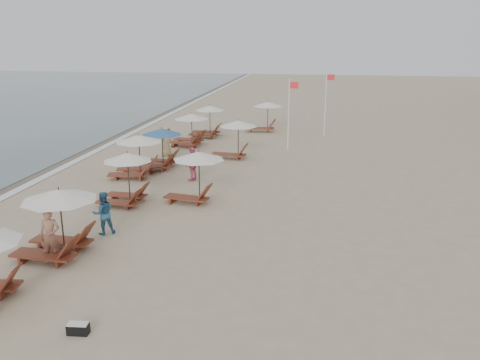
% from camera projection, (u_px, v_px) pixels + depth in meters
% --- Properties ---
extents(ground, '(160.00, 160.00, 0.00)m').
position_uv_depth(ground, '(230.00, 255.00, 16.70)').
color(ground, tan).
rests_on(ground, ground).
extents(wet_sand_band, '(3.20, 140.00, 0.01)m').
position_uv_depth(wet_sand_band, '(43.00, 166.00, 28.17)').
color(wet_sand_band, '#6B5E4C').
rests_on(wet_sand_band, ground).
extents(foam_line, '(0.50, 140.00, 0.02)m').
position_uv_depth(foam_line, '(65.00, 166.00, 27.96)').
color(foam_line, white).
rests_on(foam_line, ground).
extents(lounger_station_1, '(2.76, 2.42, 2.30)m').
position_uv_depth(lounger_station_1, '(55.00, 223.00, 16.38)').
color(lounger_station_1, brown).
rests_on(lounger_station_1, ground).
extents(lounger_station_2, '(2.39, 2.08, 2.27)m').
position_uv_depth(lounger_station_2, '(124.00, 179.00, 21.46)').
color(lounger_station_2, brown).
rests_on(lounger_station_2, ground).
extents(lounger_station_3, '(2.77, 2.39, 2.18)m').
position_uv_depth(lounger_station_3, '(135.00, 156.00, 25.67)').
color(lounger_station_3, brown).
rests_on(lounger_station_3, ground).
extents(lounger_station_4, '(2.57, 2.19, 2.20)m').
position_uv_depth(lounger_station_4, '(158.00, 149.00, 27.40)').
color(lounger_station_4, brown).
rests_on(lounger_station_4, ground).
extents(lounger_station_5, '(2.72, 2.46, 2.11)m').
position_uv_depth(lounger_station_5, '(188.00, 130.00, 33.03)').
color(lounger_station_5, brown).
rests_on(lounger_station_5, ground).
extents(lounger_station_6, '(2.54, 2.10, 2.25)m').
position_uv_depth(lounger_station_6, '(206.00, 122.00, 35.85)').
color(lounger_station_6, brown).
rests_on(lounger_station_6, ground).
extents(inland_station_0, '(2.71, 2.24, 2.22)m').
position_uv_depth(inland_station_0, '(193.00, 172.00, 21.65)').
color(inland_station_0, brown).
rests_on(inland_station_0, ground).
extents(inland_station_1, '(2.75, 2.24, 2.22)m').
position_uv_depth(inland_station_1, '(234.00, 136.00, 29.51)').
color(inland_station_1, brown).
rests_on(inland_station_1, ground).
extents(inland_station_2, '(2.87, 2.24, 2.22)m').
position_uv_depth(inland_station_2, '(264.00, 115.00, 37.73)').
color(inland_station_2, brown).
rests_on(inland_station_2, ground).
extents(beachgoer_near, '(0.73, 0.56, 1.77)m').
position_uv_depth(beachgoer_near, '(50.00, 236.00, 16.03)').
color(beachgoer_near, '#A7715B').
rests_on(beachgoer_near, ground).
extents(beachgoer_mid_a, '(0.99, 0.94, 1.60)m').
position_uv_depth(beachgoer_mid_a, '(103.00, 213.00, 18.32)').
color(beachgoer_mid_a, teal).
rests_on(beachgoer_mid_a, ground).
extents(beachgoer_far_a, '(0.83, 1.10, 1.74)m').
position_uv_depth(beachgoer_far_a, '(193.00, 164.00, 25.03)').
color(beachgoer_far_a, '#CB516C').
rests_on(beachgoer_far_a, ground).
extents(beachgoer_far_b, '(0.94, 1.05, 1.80)m').
position_uv_depth(beachgoer_far_b, '(167.00, 141.00, 30.14)').
color(beachgoer_far_b, tan).
rests_on(beachgoer_far_b, ground).
extents(duffel_bag, '(0.54, 0.31, 0.29)m').
position_uv_depth(duffel_bag, '(78.00, 328.00, 12.29)').
color(duffel_bag, black).
rests_on(duffel_bag, ground).
extents(flag_pole_near, '(0.60, 0.08, 4.45)m').
position_uv_depth(flag_pole_near, '(289.00, 111.00, 31.36)').
color(flag_pole_near, silver).
rests_on(flag_pole_near, ground).
extents(flag_pole_far, '(0.60, 0.08, 4.57)m').
position_uv_depth(flag_pole_far, '(326.00, 101.00, 35.72)').
color(flag_pole_far, silver).
rests_on(flag_pole_far, ground).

